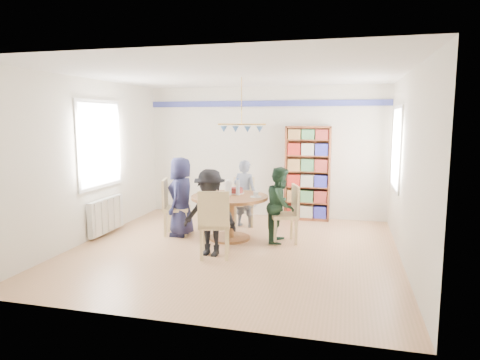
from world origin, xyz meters
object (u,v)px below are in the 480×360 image
(person_near, at_px, (210,213))
(dining_table, at_px, (230,207))
(chair_right, at_px, (289,211))
(chair_near, at_px, (214,221))
(bookshelf, at_px, (308,174))
(chair_left, at_px, (172,204))
(person_far, at_px, (245,193))
(chair_far, at_px, (244,199))
(radiator, at_px, (106,215))
(person_left, at_px, (181,197))
(person_right, at_px, (281,205))

(person_near, bearing_deg, dining_table, 93.52)
(chair_right, distance_m, chair_near, 1.45)
(person_near, distance_m, bookshelf, 2.96)
(chair_right, height_order, bookshelf, bookshelf)
(chair_left, xyz_separation_m, chair_near, (1.13, -1.08, 0.02))
(chair_right, relative_size, person_near, 0.74)
(dining_table, height_order, person_far, person_far)
(chair_left, xyz_separation_m, chair_far, (1.06, 1.02, -0.04))
(radiator, xyz_separation_m, person_near, (2.15, -0.66, 0.30))
(person_left, xyz_separation_m, person_far, (0.93, 0.87, -0.05))
(dining_table, xyz_separation_m, chair_far, (-0.01, 1.04, -0.05))
(chair_near, xyz_separation_m, person_near, (-0.11, 0.13, 0.09))
(person_right, bearing_deg, person_near, 137.26)
(bookshelf, bearing_deg, person_far, -141.33)
(person_far, xyz_separation_m, person_near, (-0.09, -1.82, 0.01))
(chair_near, bearing_deg, person_left, 131.30)
(radiator, bearing_deg, chair_near, -19.30)
(chair_near, bearing_deg, radiator, 160.70)
(chair_left, xyz_separation_m, person_far, (1.11, 0.87, 0.09))
(chair_near, xyz_separation_m, person_left, (-0.95, 1.08, 0.13))
(chair_near, xyz_separation_m, bookshelf, (1.08, 2.83, 0.37))
(chair_left, height_order, chair_right, chair_left)
(person_left, relative_size, bookshelf, 0.73)
(person_right, bearing_deg, chair_left, 91.17)
(person_far, bearing_deg, bookshelf, -127.66)
(dining_table, distance_m, person_left, 0.90)
(chair_far, relative_size, person_left, 0.66)
(dining_table, relative_size, bookshelf, 0.69)
(chair_left, bearing_deg, chair_far, 43.78)
(dining_table, distance_m, bookshelf, 2.14)
(chair_right, distance_m, person_left, 1.89)
(chair_far, relative_size, person_far, 0.72)
(chair_near, bearing_deg, chair_far, 91.89)
(chair_left, distance_m, person_left, 0.23)
(chair_far, height_order, person_near, person_near)
(radiator, xyz_separation_m, person_right, (3.06, 0.31, 0.28))
(chair_left, xyz_separation_m, person_right, (1.93, 0.02, 0.08))
(radiator, height_order, chair_far, chair_far)
(chair_left, bearing_deg, radiator, -165.53)
(chair_left, bearing_deg, chair_right, 0.75)
(dining_table, distance_m, chair_right, 1.00)
(chair_far, bearing_deg, person_right, -48.82)
(dining_table, bearing_deg, person_left, 178.36)
(chair_left, relative_size, chair_right, 1.04)
(dining_table, distance_m, chair_left, 1.07)
(radiator, bearing_deg, person_left, 12.51)
(chair_far, distance_m, person_near, 1.97)
(person_right, distance_m, person_far, 1.19)
(chair_far, height_order, person_left, person_left)
(dining_table, bearing_deg, bookshelf, 57.33)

